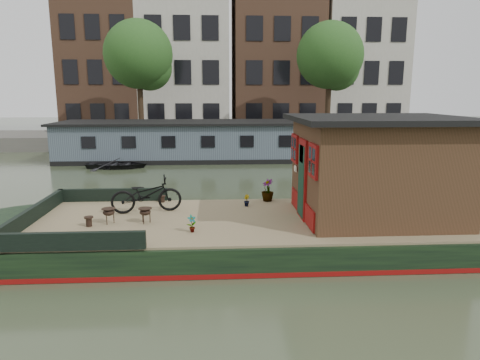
{
  "coord_description": "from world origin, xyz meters",
  "views": [
    {
      "loc": [
        -1.65,
        -9.86,
        3.58
      ],
      "look_at": [
        -1.04,
        0.5,
        1.49
      ],
      "focal_mm": 32.0,
      "sensor_mm": 36.0,
      "label": 1
    }
  ],
  "objects": [
    {
      "name": "cabin",
      "position": [
        2.19,
        0.0,
        1.88
      ],
      "size": [
        4.0,
        3.5,
        2.42
      ],
      "color": "#322313",
      "rests_on": "houseboat_deck"
    },
    {
      "name": "potted_plant_b",
      "position": [
        -0.83,
        1.15,
        0.8
      ],
      "size": [
        0.18,
        0.2,
        0.31
      ],
      "primitive_type": "imported",
      "rotation": [
        0.0,
        0.0,
        1.85
      ],
      "color": "maroon",
      "rests_on": "houseboat_deck"
    },
    {
      "name": "brazier_rear",
      "position": [
        -3.27,
        -0.23,
        0.83
      ],
      "size": [
        0.43,
        0.43,
        0.36
      ],
      "primitive_type": null,
      "rotation": [
        0.0,
        0.0,
        -0.4
      ],
      "color": "black",
      "rests_on": "houseboat_deck"
    },
    {
      "name": "bow_bulwark",
      "position": [
        -5.07,
        0.0,
        0.82
      ],
      "size": [
        3.0,
        4.0,
        0.35
      ],
      "color": "black",
      "rests_on": "houseboat_deck"
    },
    {
      "name": "brazier_front",
      "position": [
        -4.11,
        -0.22,
        0.83
      ],
      "size": [
        0.42,
        0.42,
        0.36
      ],
      "primitive_type": null,
      "rotation": [
        0.0,
        0.0,
        -0.29
      ],
      "color": "black",
      "rests_on": "houseboat_deck"
    },
    {
      "name": "bollard_port",
      "position": [
        -3.11,
        1.7,
        0.74
      ],
      "size": [
        0.16,
        0.16,
        0.18
      ],
      "primitive_type": "cylinder",
      "color": "black",
      "rests_on": "houseboat_deck"
    },
    {
      "name": "potted_plant_a",
      "position": [
        -2.16,
        -0.98,
        0.84
      ],
      "size": [
        0.24,
        0.22,
        0.38
      ],
      "primitive_type": "imported",
      "rotation": [
        0.0,
        0.0,
        0.49
      ],
      "color": "brown",
      "rests_on": "houseboat_deck"
    },
    {
      "name": "ground",
      "position": [
        0.0,
        0.0,
        0.0
      ],
      "size": [
        120.0,
        120.0,
        0.0
      ],
      "primitive_type": "plane",
      "color": "#2D3622",
      "rests_on": "ground"
    },
    {
      "name": "far_houseboat",
      "position": [
        0.0,
        14.0,
        0.97
      ],
      "size": [
        20.4,
        4.4,
        2.11
      ],
      "color": "#4C5B66",
      "rests_on": "ground"
    },
    {
      "name": "tree_right",
      "position": [
        6.14,
        19.07,
        5.89
      ],
      "size": [
        4.4,
        4.4,
        7.4
      ],
      "color": "#332316",
      "rests_on": "quay"
    },
    {
      "name": "quay",
      "position": [
        0.0,
        20.5,
        0.45
      ],
      "size": [
        60.0,
        6.0,
        0.9
      ],
      "primitive_type": "cube",
      "color": "#47443F",
      "rests_on": "ground"
    },
    {
      "name": "bicycle",
      "position": [
        -3.38,
        0.7,
        1.11
      ],
      "size": [
        1.83,
        0.93,
        0.92
      ],
      "primitive_type": "imported",
      "rotation": [
        0.0,
        0.0,
        1.77
      ],
      "color": "black",
      "rests_on": "houseboat_deck"
    },
    {
      "name": "bollard_stbd",
      "position": [
        -4.51,
        -0.42,
        0.76
      ],
      "size": [
        0.2,
        0.2,
        0.23
      ],
      "primitive_type": "cylinder",
      "color": "black",
      "rests_on": "houseboat_deck"
    },
    {
      "name": "tree_left",
      "position": [
        -6.36,
        19.07,
        5.89
      ],
      "size": [
        4.4,
        4.4,
        7.4
      ],
      "color": "#332316",
      "rests_on": "quay"
    },
    {
      "name": "houseboat_deck",
      "position": [
        0.0,
        0.0,
        0.62
      ],
      "size": [
        11.8,
        3.8,
        0.05
      ],
      "primitive_type": "cube",
      "color": "#826C50",
      "rests_on": "houseboat_hull"
    },
    {
      "name": "townhouse_row",
      "position": [
        0.15,
        27.5,
        7.9
      ],
      "size": [
        27.25,
        8.0,
        16.5
      ],
      "color": "brown",
      "rests_on": "ground"
    },
    {
      "name": "houseboat_hull",
      "position": [
        -1.33,
        0.0,
        0.27
      ],
      "size": [
        14.01,
        4.02,
        0.6
      ],
      "color": "black",
      "rests_on": "ground"
    },
    {
      "name": "potted_plant_d",
      "position": [
        -0.2,
        1.68,
        0.96
      ],
      "size": [
        0.47,
        0.47,
        0.62
      ],
      "primitive_type": "imported",
      "rotation": [
        0.0,
        0.0,
        5.23
      ],
      "color": "brown",
      "rests_on": "houseboat_deck"
    },
    {
      "name": "dinghy",
      "position": [
        -6.48,
        11.28,
        0.31
      ],
      "size": [
        3.1,
        2.32,
        0.61
      ],
      "primitive_type": "imported",
      "rotation": [
        0.0,
        0.0,
        1.5
      ],
      "color": "black",
      "rests_on": "ground"
    }
  ]
}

